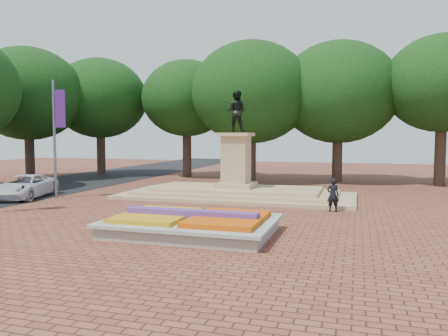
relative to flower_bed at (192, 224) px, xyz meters
name	(u,v)px	position (x,y,z in m)	size (l,w,h in m)	color
ground	(187,222)	(-1.03, 2.00, -0.38)	(90.00, 90.00, 0.00)	brown
flower_bed	(192,224)	(0.00, 0.00, 0.00)	(6.30, 4.30, 0.91)	gray
monument	(236,183)	(-1.03, 10.00, 0.50)	(14.00, 6.00, 6.40)	tan
tree_row_back	(298,99)	(1.31, 20.00, 6.29)	(44.80, 8.80, 10.43)	#32241B
van	(24,187)	(-13.03, 5.95, 0.32)	(2.30, 4.99, 1.39)	silver
pedestrian	(333,195)	(4.85, 6.50, 0.45)	(0.60, 0.39, 1.65)	black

